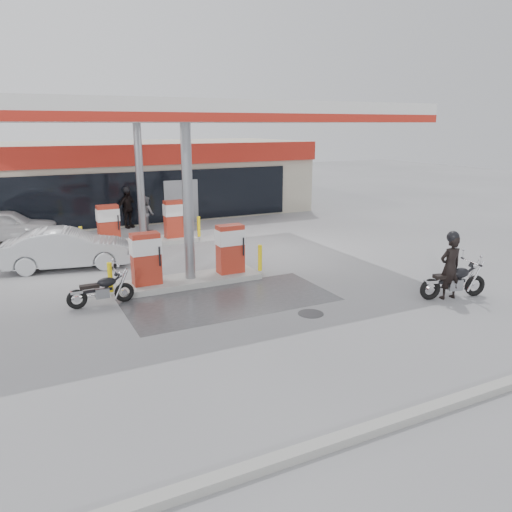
{
  "coord_description": "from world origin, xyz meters",
  "views": [
    {
      "loc": [
        -4.95,
        -12.6,
        4.94
      ],
      "look_at": [
        1.37,
        0.05,
        1.2
      ],
      "focal_mm": 35.0,
      "sensor_mm": 36.0,
      "label": 1
    }
  ],
  "objects_px": {
    "main_motorcycle": "(454,282)",
    "hatchback_silver": "(67,249)",
    "pump_island_far": "(143,228)",
    "sedan_white": "(6,225)",
    "parked_car_right": "(195,203)",
    "biker_walking": "(128,208)",
    "parked_car_left": "(8,224)",
    "attendant": "(146,213)",
    "parked_motorcycle": "(102,291)",
    "biker_main": "(450,267)",
    "pump_island_near": "(190,262)"
  },
  "relations": [
    {
      "from": "main_motorcycle",
      "to": "hatchback_silver",
      "type": "relative_size",
      "value": 0.49
    },
    {
      "from": "hatchback_silver",
      "to": "pump_island_far",
      "type": "bearing_deg",
      "value": -42.98
    },
    {
      "from": "sedan_white",
      "to": "parked_car_right",
      "type": "distance_m",
      "value": 10.04
    },
    {
      "from": "biker_walking",
      "to": "parked_car_right",
      "type": "bearing_deg",
      "value": 0.48
    },
    {
      "from": "main_motorcycle",
      "to": "parked_car_left",
      "type": "distance_m",
      "value": 18.9
    },
    {
      "from": "attendant",
      "to": "parked_motorcycle",
      "type": "bearing_deg",
      "value": 140.56
    },
    {
      "from": "main_motorcycle",
      "to": "attendant",
      "type": "bearing_deg",
      "value": 125.63
    },
    {
      "from": "main_motorcycle",
      "to": "biker_walking",
      "type": "height_order",
      "value": "biker_walking"
    },
    {
      "from": "hatchback_silver",
      "to": "biker_walking",
      "type": "bearing_deg",
      "value": -18.64
    },
    {
      "from": "sedan_white",
      "to": "hatchback_silver",
      "type": "height_order",
      "value": "hatchback_silver"
    },
    {
      "from": "pump_island_far",
      "to": "hatchback_silver",
      "type": "xyz_separation_m",
      "value": [
        -3.28,
        -2.4,
        -0.0
      ]
    },
    {
      "from": "biker_main",
      "to": "parked_car_left",
      "type": "relative_size",
      "value": 0.47
    },
    {
      "from": "pump_island_near",
      "to": "biker_main",
      "type": "distance_m",
      "value": 7.84
    },
    {
      "from": "parked_motorcycle",
      "to": "attendant",
      "type": "xyz_separation_m",
      "value": [
        3.78,
        9.6,
        0.4
      ]
    },
    {
      "from": "pump_island_near",
      "to": "biker_walking",
      "type": "height_order",
      "value": "biker_walking"
    },
    {
      "from": "pump_island_far",
      "to": "sedan_white",
      "type": "xyz_separation_m",
      "value": [
        -5.14,
        3.2,
        -0.0
      ]
    },
    {
      "from": "pump_island_far",
      "to": "parked_car_right",
      "type": "relative_size",
      "value": 1.15
    },
    {
      "from": "parked_motorcycle",
      "to": "biker_walking",
      "type": "distance_m",
      "value": 11.06
    },
    {
      "from": "main_motorcycle",
      "to": "biker_main",
      "type": "xyz_separation_m",
      "value": [
        -0.19,
        0.04,
        0.46
      ]
    },
    {
      "from": "main_motorcycle",
      "to": "biker_walking",
      "type": "relative_size",
      "value": 1.09
    },
    {
      "from": "parked_motorcycle",
      "to": "parked_car_left",
      "type": "bearing_deg",
      "value": 100.65
    },
    {
      "from": "biker_main",
      "to": "parked_car_right",
      "type": "height_order",
      "value": "biker_main"
    },
    {
      "from": "hatchback_silver",
      "to": "parked_car_right",
      "type": "height_order",
      "value": "hatchback_silver"
    },
    {
      "from": "parked_car_left",
      "to": "biker_walking",
      "type": "relative_size",
      "value": 2.09
    },
    {
      "from": "parked_car_right",
      "to": "parked_car_left",
      "type": "bearing_deg",
      "value": 85.27
    },
    {
      "from": "pump_island_near",
      "to": "pump_island_far",
      "type": "distance_m",
      "value": 6.0
    },
    {
      "from": "biker_main",
      "to": "attendant",
      "type": "bearing_deg",
      "value": -62.09
    },
    {
      "from": "pump_island_near",
      "to": "hatchback_silver",
      "type": "bearing_deg",
      "value": 132.31
    },
    {
      "from": "hatchback_silver",
      "to": "biker_walking",
      "type": "relative_size",
      "value": 2.23
    },
    {
      "from": "pump_island_near",
      "to": "attendant",
      "type": "relative_size",
      "value": 3.11
    },
    {
      "from": "biker_walking",
      "to": "biker_main",
      "type": "bearing_deg",
      "value": -94.23
    },
    {
      "from": "pump_island_far",
      "to": "biker_walking",
      "type": "distance_m",
      "value": 3.82
    },
    {
      "from": "parked_car_right",
      "to": "pump_island_near",
      "type": "bearing_deg",
      "value": 144.12
    },
    {
      "from": "pump_island_far",
      "to": "biker_walking",
      "type": "bearing_deg",
      "value": 86.65
    },
    {
      "from": "hatchback_silver",
      "to": "sedan_white",
      "type": "bearing_deg",
      "value": 29.23
    },
    {
      "from": "pump_island_near",
      "to": "biker_walking",
      "type": "distance_m",
      "value": 9.81
    },
    {
      "from": "main_motorcycle",
      "to": "biker_walking",
      "type": "bearing_deg",
      "value": 126.49
    },
    {
      "from": "pump_island_far",
      "to": "main_motorcycle",
      "type": "relative_size",
      "value": 2.45
    },
    {
      "from": "pump_island_near",
      "to": "attendant",
      "type": "height_order",
      "value": "pump_island_near"
    },
    {
      "from": "pump_island_near",
      "to": "parked_car_left",
      "type": "distance_m",
      "value": 11.4
    },
    {
      "from": "hatchback_silver",
      "to": "biker_walking",
      "type": "height_order",
      "value": "biker_walking"
    },
    {
      "from": "pump_island_near",
      "to": "parked_motorcycle",
      "type": "relative_size",
      "value": 2.76
    },
    {
      "from": "hatchback_silver",
      "to": "parked_car_right",
      "type": "xyz_separation_m",
      "value": [
        7.78,
        8.4,
        -0.09
      ]
    },
    {
      "from": "parked_car_left",
      "to": "parked_car_right",
      "type": "height_order",
      "value": "parked_car_right"
    },
    {
      "from": "sedan_white",
      "to": "pump_island_far",
      "type": "bearing_deg",
      "value": -112.87
    },
    {
      "from": "hatchback_silver",
      "to": "parked_car_left",
      "type": "relative_size",
      "value": 1.07
    },
    {
      "from": "sedan_white",
      "to": "attendant",
      "type": "distance_m",
      "value": 6.05
    },
    {
      "from": "parked_motorcycle",
      "to": "hatchback_silver",
      "type": "bearing_deg",
      "value": 94.46
    },
    {
      "from": "hatchback_silver",
      "to": "biker_walking",
      "type": "xyz_separation_m",
      "value": [
        3.5,
        6.2,
        0.25
      ]
    },
    {
      "from": "attendant",
      "to": "pump_island_far",
      "type": "bearing_deg",
      "value": 144.44
    }
  ]
}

